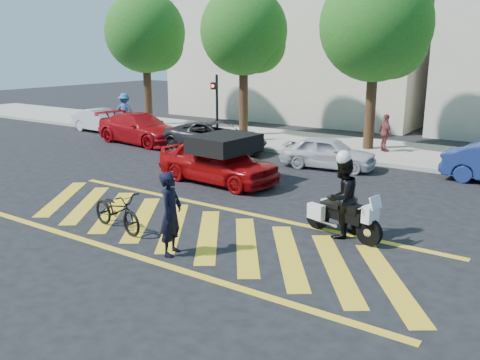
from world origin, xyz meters
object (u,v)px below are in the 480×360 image
Objects in this scene: officer_moto at (342,197)px; police_motorcycle at (341,216)px; parked_left at (141,128)px; parked_mid_left at (215,137)px; parked_mid_right at (328,153)px; red_convertible at (218,161)px; bicycle at (117,211)px; officer_bike at (171,214)px; parked_far_left at (101,121)px.

police_motorcycle is at bearing 133.27° from officer_moto.
parked_mid_left is (4.11, 0.36, -0.05)m from parked_left.
officer_moto reaches higher than parked_mid_right.
bicycle is at bearing -167.56° from red_convertible.
officer_bike is at bearing -148.26° from red_convertible.
officer_moto is (-0.02, -0.01, 0.45)m from police_motorcycle.
police_motorcycle is 1.10× the size of officer_moto.
officer_bike is at bearing -90.35° from bicycle.
parked_mid_left is at bearing 80.11° from parked_mid_right.
red_convertible is at bearing -99.87° from officer_moto.
parked_left reaches higher than police_motorcycle.
bicycle is 0.44× the size of red_convertible.
officer_moto is 0.52× the size of parked_far_left.
parked_mid_right is at bearing -91.82° from parked_mid_left.
officer_bike reaches higher than red_convertible.
parked_far_left is at bearing 77.71° from parked_mid_right.
officer_moto is 10.88m from parked_mid_left.
parked_mid_left is at bearing 157.03° from police_motorcycle.
parked_left reaches higher than parked_mid_left.
officer_bike is 13.78m from parked_left.
red_convertible reaches higher than police_motorcycle.
parked_left is at bearing -103.73° from parked_far_left.
bicycle is 10.08m from parked_mid_left.
parked_left is at bearing 52.22° from bicycle.
parked_far_left is at bearing 78.36° from parked_left.
red_convertible is 12.57m from parked_far_left.
red_convertible reaches higher than bicycle.
police_motorcycle is (2.60, 3.07, -0.41)m from officer_bike.
parked_mid_left is (-8.66, 6.59, 0.13)m from police_motorcycle.
parked_mid_left is (-3.23, 4.17, -0.09)m from red_convertible.
officer_bike reaches higher than parked_left.
bicycle is (-2.12, 0.39, -0.42)m from officer_bike.
bicycle is 0.90× the size of police_motorcycle.
officer_bike is 9.48m from parked_mid_right.
parked_mid_left reaches higher than bicycle.
red_convertible is (-5.41, 2.43, -0.23)m from officer_moto.
officer_bike is 17.81m from parked_far_left.
officer_bike is at bearing -25.82° from officer_moto.
officer_bike is 4.04m from police_motorcycle.
officer_bike reaches higher than police_motorcycle.
officer_moto reaches higher than bicycle.
officer_bike is 0.50× the size of parked_far_left.
officer_moto reaches higher than police_motorcycle.
bicycle is 0.39× the size of parked_left.
officer_bike reaches higher than parked_mid_right.
parked_far_left is at bearing 170.46° from police_motorcycle.
parked_mid_right is (-0.66, 9.45, -0.32)m from officer_bike.
parked_left is 1.04× the size of parked_mid_left.
parked_mid_right is at bearing 0.99° from bicycle.
parked_mid_left is (-6.06, 9.66, -0.27)m from officer_bike.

